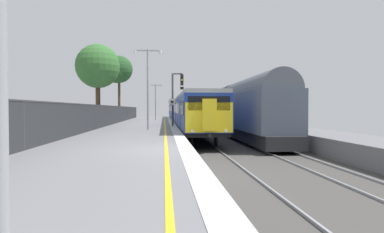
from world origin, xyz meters
The scene contains 10 objects.
ground centered at (2.64, 0.00, -0.61)m, with size 17.40×110.00×1.21m.
commuter_train_at_platform centered at (2.10, 37.22, 1.27)m, with size 2.83×62.36×3.81m.
freight_train_adjacent_track centered at (6.10, 32.21, 1.60)m, with size 2.60×54.66×4.75m.
signal_gantry centered at (0.63, 18.40, 2.99)m, with size 1.10×0.24×4.77m.
speed_limit_sign centered at (0.25, 15.88, 1.55)m, with size 0.59×0.08×2.41m.
platform_lamp_mid centered at (-1.59, 12.05, 3.41)m, with size 2.00×0.20×5.79m.
platform_lamp_far centered at (-1.59, 34.21, 2.93)m, with size 2.00×0.20×4.87m.
platform_back_fence centered at (-5.45, 0.00, 0.95)m, with size 0.07×99.00×1.83m.
background_tree_left centered at (-6.27, 31.60, 6.43)m, with size 3.49×3.58×8.35m.
background_tree_centre centered at (-6.26, 17.57, 5.12)m, with size 3.83×3.83×7.16m.
Camera 1 is at (-0.42, -12.59, 1.49)m, focal length 31.79 mm.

